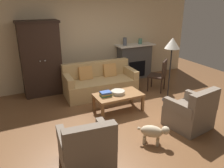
{
  "coord_description": "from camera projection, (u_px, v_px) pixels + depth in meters",
  "views": [
    {
      "loc": [
        -2.28,
        -3.94,
        2.5
      ],
      "look_at": [
        -0.02,
        0.74,
        0.55
      ],
      "focal_mm": 36.87,
      "sensor_mm": 36.0,
      "label": 1
    }
  ],
  "objects": [
    {
      "name": "side_chair_wooden",
      "position": [
        160.0,
        74.0,
        6.44
      ],
      "size": [
        0.62,
        0.62,
        0.9
      ],
      "color": "black",
      "rests_on": "ground"
    },
    {
      "name": "floor_lamp",
      "position": [
        172.0,
        47.0,
        5.48
      ],
      "size": [
        0.36,
        0.36,
        1.62
      ],
      "color": "black",
      "rests_on": "ground"
    },
    {
      "name": "armoire",
      "position": [
        41.0,
        59.0,
        6.08
      ],
      "size": [
        1.06,
        0.57,
        1.97
      ],
      "color": "black",
      "rests_on": "ground"
    },
    {
      "name": "mantel_vase_slate",
      "position": [
        125.0,
        41.0,
        7.09
      ],
      "size": [
        0.12,
        0.12,
        0.24
      ],
      "primitive_type": "cylinder",
      "color": "#565B66",
      "rests_on": "fireplace"
    },
    {
      "name": "couch",
      "position": [
        100.0,
        83.0,
        6.27
      ],
      "size": [
        1.96,
        0.94,
        0.86
      ],
      "color": "tan",
      "rests_on": "ground"
    },
    {
      "name": "fruit_bowl",
      "position": [
        118.0,
        92.0,
        5.3
      ],
      "size": [
        0.31,
        0.31,
        0.08
      ],
      "primitive_type": "cylinder",
      "color": "beige",
      "rests_on": "coffee_table"
    },
    {
      "name": "book_stack",
      "position": [
        106.0,
        94.0,
        5.18
      ],
      "size": [
        0.25,
        0.18,
        0.11
      ],
      "color": "#427A4C",
      "rests_on": "coffee_table"
    },
    {
      "name": "armchair_near_right",
      "position": [
        191.0,
        113.0,
        4.64
      ],
      "size": [
        0.88,
        0.88,
        0.88
      ],
      "color": "#756656",
      "rests_on": "ground"
    },
    {
      "name": "ground_plane",
      "position": [
        127.0,
        117.0,
        5.13
      ],
      "size": [
        9.6,
        9.6,
        0.0
      ],
      "primitive_type": "plane",
      "color": "brown"
    },
    {
      "name": "mantel_vase_jade",
      "position": [
        140.0,
        41.0,
        7.33
      ],
      "size": [
        0.12,
        0.12,
        0.17
      ],
      "primitive_type": "cylinder",
      "color": "slate",
      "rests_on": "fireplace"
    },
    {
      "name": "fireplace",
      "position": [
        134.0,
        61.0,
        7.5
      ],
      "size": [
        1.26,
        0.48,
        1.12
      ],
      "color": "#4C4947",
      "rests_on": "ground"
    },
    {
      "name": "armchair_near_left",
      "position": [
        87.0,
        150.0,
        3.51
      ],
      "size": [
        0.84,
        0.84,
        0.88
      ],
      "color": "#756656",
      "rests_on": "ground"
    },
    {
      "name": "dog",
      "position": [
        153.0,
        132.0,
        4.13
      ],
      "size": [
        0.47,
        0.44,
        0.39
      ],
      "color": "beige",
      "rests_on": "ground"
    },
    {
      "name": "coffee_table",
      "position": [
        118.0,
        96.0,
        5.32
      ],
      "size": [
        1.1,
        0.6,
        0.42
      ],
      "color": "olive",
      "rests_on": "ground"
    },
    {
      "name": "back_wall",
      "position": [
        86.0,
        38.0,
        6.78
      ],
      "size": [
        7.2,
        0.1,
        2.8
      ],
      "primitive_type": "cube",
      "color": "beige",
      "rests_on": "ground"
    }
  ]
}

